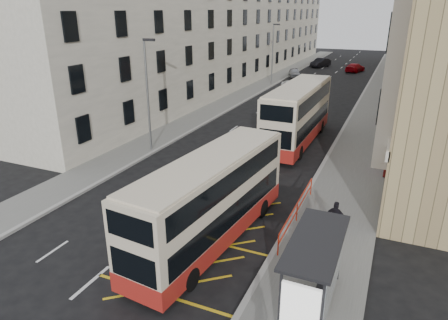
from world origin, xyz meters
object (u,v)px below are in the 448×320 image
at_px(bus_shelter, 317,265).
at_px(car_red, 355,68).
at_px(double_decker_front, 211,200).
at_px(pedestrian_far, 335,218).
at_px(pedestrian_mid, 319,252).
at_px(car_dark, 321,63).
at_px(street_lamp_near, 148,90).
at_px(white_van, 290,88).
at_px(street_lamp_far, 273,51).
at_px(car_silver, 294,73).
at_px(double_decker_rear, 298,114).

bearing_deg(bus_shelter, car_red, 95.33).
relative_size(double_decker_front, pedestrian_far, 6.38).
relative_size(pedestrian_mid, car_dark, 0.36).
xyz_separation_m(street_lamp_near, white_van, (3.92, 25.17, -3.87)).
xyz_separation_m(street_lamp_far, car_silver, (1.15, 8.12, -3.94)).
bearing_deg(white_van, double_decker_front, -93.14).
height_order(street_lamp_far, pedestrian_far, street_lamp_far).
bearing_deg(white_van, car_dark, 80.58).
distance_m(street_lamp_near, white_van, 25.77).
bearing_deg(double_decker_front, bus_shelter, -23.73).
distance_m(bus_shelter, white_van, 39.10).
xyz_separation_m(street_lamp_far, car_dark, (2.66, 21.21, -3.84)).
bearing_deg(car_dark, pedestrian_far, -59.47).
bearing_deg(pedestrian_mid, car_silver, 110.46).
distance_m(pedestrian_far, car_red, 54.51).
distance_m(double_decker_rear, car_red, 41.23).
distance_m(pedestrian_mid, car_dark, 62.24).
relative_size(street_lamp_near, car_dark, 1.65).
height_order(street_lamp_near, car_dark, street_lamp_near).
distance_m(street_lamp_near, street_lamp_far, 30.00).
bearing_deg(pedestrian_far, double_decker_front, 37.48).
xyz_separation_m(street_lamp_far, pedestrian_far, (14.50, -36.74, -3.67)).
bearing_deg(car_dark, street_lamp_far, -78.17).
bearing_deg(double_decker_rear, white_van, 107.07).
xyz_separation_m(pedestrian_mid, white_van, (-10.48, 35.09, -0.27)).
distance_m(pedestrian_mid, white_van, 36.62).
bearing_deg(pedestrian_far, pedestrian_mid, 97.77).
height_order(pedestrian_mid, car_red, pedestrian_mid).
relative_size(car_dark, car_red, 0.99).
height_order(pedestrian_mid, pedestrian_far, pedestrian_mid).
relative_size(bus_shelter, white_van, 0.77).
relative_size(double_decker_front, pedestrian_mid, 5.95).
distance_m(car_silver, car_dark, 13.18).
xyz_separation_m(car_silver, car_red, (7.96, 9.39, 0.01)).
xyz_separation_m(bus_shelter, white_van, (-10.78, 37.56, -1.37)).
relative_size(pedestrian_mid, white_van, 0.32).
xyz_separation_m(bus_shelter, pedestrian_far, (-0.19, 5.66, -1.17)).
height_order(street_lamp_far, car_red, street_lamp_far).
height_order(bus_shelter, street_lamp_far, street_lamp_far).
distance_m(pedestrian_far, white_van, 33.62).
height_order(double_decker_rear, pedestrian_far, double_decker_rear).
bearing_deg(car_red, street_lamp_near, 94.40).
xyz_separation_m(white_van, car_dark, (-1.26, 26.04, 0.03)).
bearing_deg(street_lamp_far, car_silver, 81.94).
relative_size(street_lamp_near, car_red, 1.64).
bearing_deg(pedestrian_far, double_decker_rear, -58.96).
height_order(bus_shelter, pedestrian_mid, bus_shelter).
distance_m(street_lamp_far, pedestrian_mid, 42.58).
bearing_deg(car_red, street_lamp_far, 77.77).
bearing_deg(double_decker_front, double_decker_rear, 95.76).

